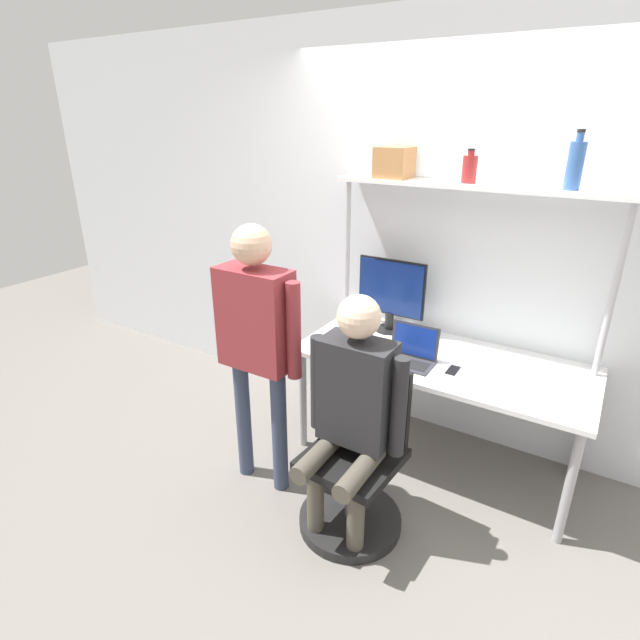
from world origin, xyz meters
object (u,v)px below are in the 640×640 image
object	(u,v)px
monitor	(391,292)
storage_box	(394,163)
cell_phone	(453,371)
bottle_blue	(575,165)
person_standing	(256,329)
person_seated	(353,403)
bottle_red	(470,169)
office_chair	(355,479)
laptop	(412,351)

from	to	relation	value
monitor	storage_box	world-z (taller)	storage_box
cell_phone	bottle_blue	distance (m)	1.25
cell_phone	person_standing	size ratio (longest dim) A/B	0.09
monitor	person_seated	size ratio (longest dim) A/B	0.37
storage_box	bottle_blue	bearing A→B (deg)	0.00
person_standing	bottle_red	xyz separation A→B (m)	(0.79, 0.99, 0.80)
office_chair	person_standing	size ratio (longest dim) A/B	0.57
person_seated	storage_box	distance (m)	1.51
bottle_blue	cell_phone	bearing A→B (deg)	-135.91
office_chair	person_standing	distance (m)	0.97
monitor	bottle_blue	xyz separation A→B (m)	(0.96, 0.02, 0.86)
cell_phone	office_chair	world-z (taller)	office_chair
monitor	laptop	bearing A→B (deg)	-49.33
person_seated	person_standing	size ratio (longest dim) A/B	0.84
monitor	office_chair	size ratio (longest dim) A/B	0.54
bottle_red	bottle_blue	distance (m)	0.54
cell_phone	storage_box	world-z (taller)	storage_box
laptop	office_chair	distance (m)	0.81
person_standing	bottle_blue	xyz separation A→B (m)	(1.33, 0.99, 0.85)
monitor	storage_box	bearing A→B (deg)	150.09
cell_phone	bottle_blue	bearing A→B (deg)	44.09
bottle_red	storage_box	world-z (taller)	bottle_red
laptop	storage_box	world-z (taller)	storage_box
cell_phone	person_standing	bearing A→B (deg)	-146.81
office_chair	person_seated	xyz separation A→B (m)	(-0.00, -0.05, 0.50)
person_seated	monitor	bearing A→B (deg)	104.61
bottle_blue	storage_box	xyz separation A→B (m)	(-1.00, 0.00, -0.03)
bottle_blue	storage_box	size ratio (longest dim) A/B	1.44
person_seated	person_standing	distance (m)	0.68
cell_phone	storage_box	bearing A→B (deg)	147.38
cell_phone	person_seated	distance (m)	0.73
person_standing	bottle_blue	size ratio (longest dim) A/B	5.38
storage_box	office_chair	bearing A→B (deg)	-72.95
bottle_blue	storage_box	bearing A→B (deg)	180.00
person_seated	person_standing	xyz separation A→B (m)	(-0.64, 0.06, 0.23)
monitor	cell_phone	bearing A→B (deg)	-32.79
monitor	laptop	xyz separation A→B (m)	(0.30, -0.35, -0.21)
laptop	monitor	bearing A→B (deg)	130.67
bottle_blue	person_standing	bearing A→B (deg)	-143.20
bottle_red	person_standing	bearing A→B (deg)	-128.61
person_standing	storage_box	bearing A→B (deg)	71.53
laptop	bottle_blue	xyz separation A→B (m)	(0.66, 0.37, 1.07)
monitor	person_standing	distance (m)	1.04
bottle_red	bottle_blue	world-z (taller)	bottle_blue
bottle_red	storage_box	distance (m)	0.46
bottle_red	bottle_blue	bearing A→B (deg)	-0.00
office_chair	bottle_blue	xyz separation A→B (m)	(0.69, 1.00, 1.59)
cell_phone	laptop	bearing A→B (deg)	177.91
laptop	person_standing	xyz separation A→B (m)	(-0.67, -0.62, 0.22)
monitor	bottle_red	bearing A→B (deg)	2.77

